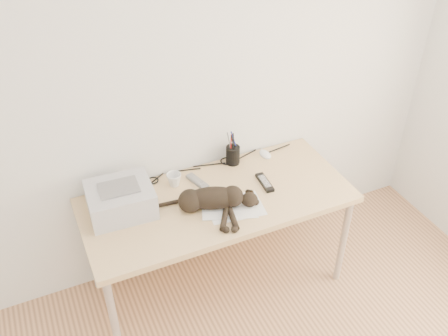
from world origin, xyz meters
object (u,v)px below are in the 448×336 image
pen_cup (233,155)px  mug (174,180)px  desk (212,206)px  cat (210,200)px  mouse (265,153)px  printer (121,199)px

pen_cup → mug: bearing=-171.3°
desk → cat: cat is taller
cat → mouse: 0.64m
desk → pen_cup: bearing=40.4°
printer → pen_cup: (0.78, 0.16, -0.02)m
pen_cup → mouse: size_ratio=2.07×
desk → pen_cup: size_ratio=6.97×
desk → mouse: size_ratio=14.41×
desk → mug: bearing=145.3°
mug → pen_cup: pen_cup is taller
desk → mug: 0.29m
desk → printer: printer is taller
printer → mouse: 1.02m
cat → mug: cat is taller
pen_cup → mouse: bearing=-2.3°
cat → mug: 0.31m
pen_cup → cat: bearing=-131.4°
desk → printer: size_ratio=4.25×
desk → mug: size_ratio=17.69×
printer → cat: bearing=-21.8°
mouse → cat: bearing=-150.1°
mug → pen_cup: 0.43m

